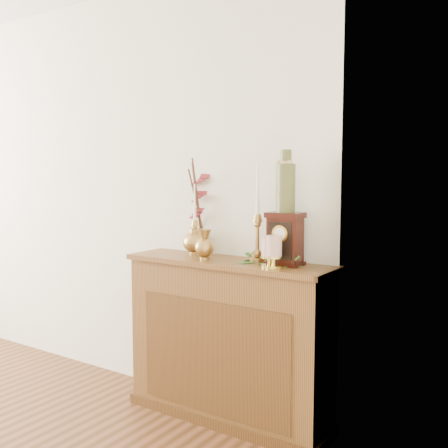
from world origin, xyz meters
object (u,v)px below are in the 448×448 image
Objects in this scene: candlestick_center at (257,230)px; bud_vase at (205,245)px; mantel_clock at (285,239)px; ceramic_vase at (286,184)px; ginger_jar at (199,211)px; candlestick_left at (195,231)px.

candlestick_center reaches higher than bud_vase.
bud_vase is at bearing -166.70° from mantel_clock.
mantel_clock is 0.85× the size of ceramic_vase.
ginger_jar reaches higher than bud_vase.
candlestick_center is at bearing 26.98° from bud_vase.
bud_vase is 0.32m from ginger_jar.
candlestick_left reaches higher than bud_vase.
candlestick_left is 0.23m from bud_vase.
candlestick_center is 0.93× the size of ginger_jar.
mantel_clock is (0.62, -0.03, -0.00)m from candlestick_left.
candlestick_center reaches higher than mantel_clock.
ceramic_vase reaches higher than mantel_clock.
bud_vase is 0.53× the size of ceramic_vase.
candlestick_center is at bearing -1.32° from candlestick_left.
ginger_jar is (-0.01, 0.06, 0.12)m from candlestick_left.
candlestick_center is 0.31m from ceramic_vase.
candlestick_center is (0.44, -0.01, 0.04)m from candlestick_left.
bud_vase is 0.46m from mantel_clock.
ceramic_vase is (0.62, -0.03, 0.29)m from candlestick_left.
candlestick_left is 0.44m from candlestick_center.
ceramic_vase is at bearing -5.91° from candlestick_center.
ceramic_vase reaches higher than bud_vase.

